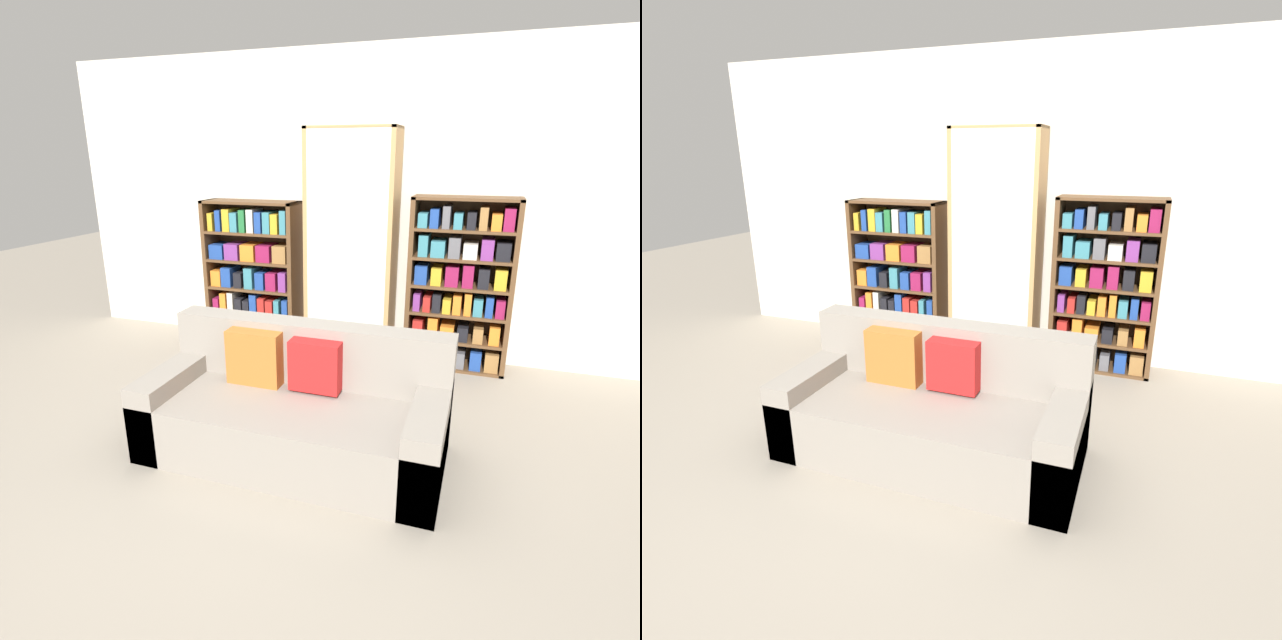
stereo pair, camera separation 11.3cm
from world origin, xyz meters
TOP-DOWN VIEW (x-y plane):
  - ground_plane at (0.00, 0.00)m, footprint 16.00×16.00m
  - wall_back at (0.00, 2.35)m, footprint 6.07×0.06m
  - couch at (0.03, 0.43)m, footprint 1.85×0.82m
  - bookshelf_left at (-1.07, 2.15)m, footprint 0.93×0.32m
  - display_cabinet at (-0.08, 2.13)m, footprint 0.79×0.36m
  - bookshelf_right at (0.89, 2.15)m, footprint 0.87×0.32m
  - wine_bottle at (0.42, 1.59)m, footprint 0.09×0.09m

SIDE VIEW (x-z plane):
  - ground_plane at x=0.00m, z-range 0.00..0.00m
  - wine_bottle at x=0.42m, z-range -0.04..0.36m
  - couch at x=0.03m, z-range -0.12..0.67m
  - bookshelf_left at x=-1.07m, z-range -0.01..1.39m
  - bookshelf_right at x=0.89m, z-range -0.02..1.47m
  - display_cabinet at x=-0.08m, z-range -0.02..2.02m
  - wall_back at x=0.00m, z-range 0.00..2.70m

